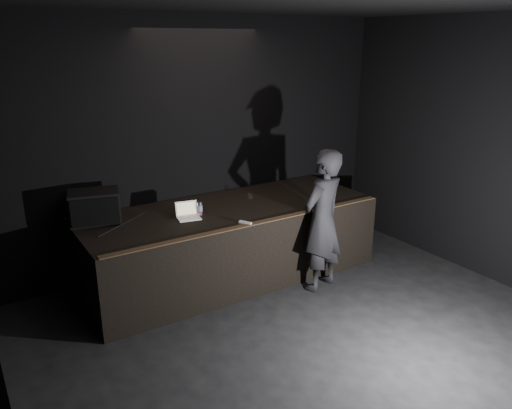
{
  "coord_description": "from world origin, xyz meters",
  "views": [
    {
      "loc": [
        -3.1,
        -2.86,
        3.16
      ],
      "look_at": [
        0.16,
        2.3,
        1.14
      ],
      "focal_mm": 35.0,
      "sensor_mm": 36.0,
      "label": 1
    }
  ],
  "objects_px": {
    "laptop": "(188,214)",
    "beer_can": "(200,209)",
    "person": "(322,221)",
    "stage_riser": "(230,242)",
    "stage_monitor": "(95,207)"
  },
  "relations": [
    {
      "from": "person",
      "to": "laptop",
      "type": "bearing_deg",
      "value": -47.18
    },
    {
      "from": "stage_monitor",
      "to": "stage_riser",
      "type": "bearing_deg",
      "value": 0.98
    },
    {
      "from": "beer_can",
      "to": "person",
      "type": "relative_size",
      "value": 0.09
    },
    {
      "from": "laptop",
      "to": "person",
      "type": "height_order",
      "value": "person"
    },
    {
      "from": "stage_riser",
      "to": "person",
      "type": "distance_m",
      "value": 1.34
    },
    {
      "from": "laptop",
      "to": "beer_can",
      "type": "bearing_deg",
      "value": 12.8
    },
    {
      "from": "person",
      "to": "stage_riser",
      "type": "bearing_deg",
      "value": -64.63
    },
    {
      "from": "stage_riser",
      "to": "stage_monitor",
      "type": "relative_size",
      "value": 5.85
    },
    {
      "from": "stage_riser",
      "to": "person",
      "type": "xyz_separation_m",
      "value": [
        0.84,
        -0.95,
        0.44
      ]
    },
    {
      "from": "laptop",
      "to": "stage_riser",
      "type": "bearing_deg",
      "value": 16.45
    },
    {
      "from": "stage_monitor",
      "to": "beer_can",
      "type": "bearing_deg",
      "value": -6.27
    },
    {
      "from": "stage_monitor",
      "to": "person",
      "type": "height_order",
      "value": "person"
    },
    {
      "from": "stage_monitor",
      "to": "laptop",
      "type": "height_order",
      "value": "stage_monitor"
    },
    {
      "from": "stage_riser",
      "to": "beer_can",
      "type": "height_order",
      "value": "beer_can"
    },
    {
      "from": "beer_can",
      "to": "person",
      "type": "bearing_deg",
      "value": -34.32
    }
  ]
}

